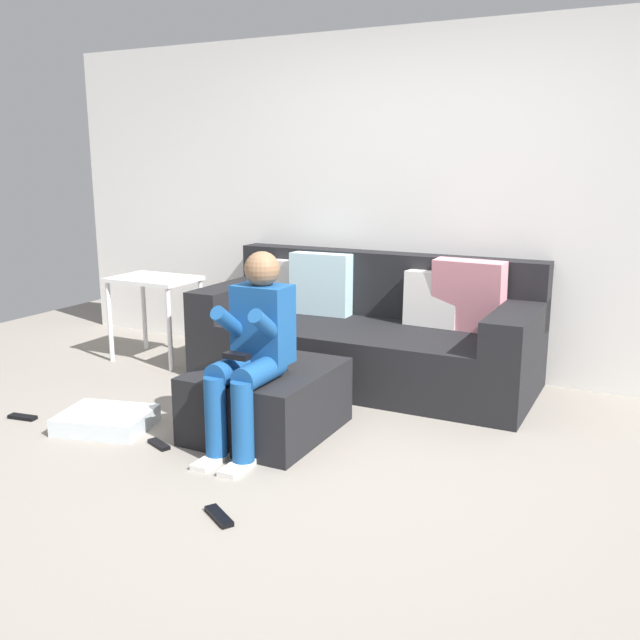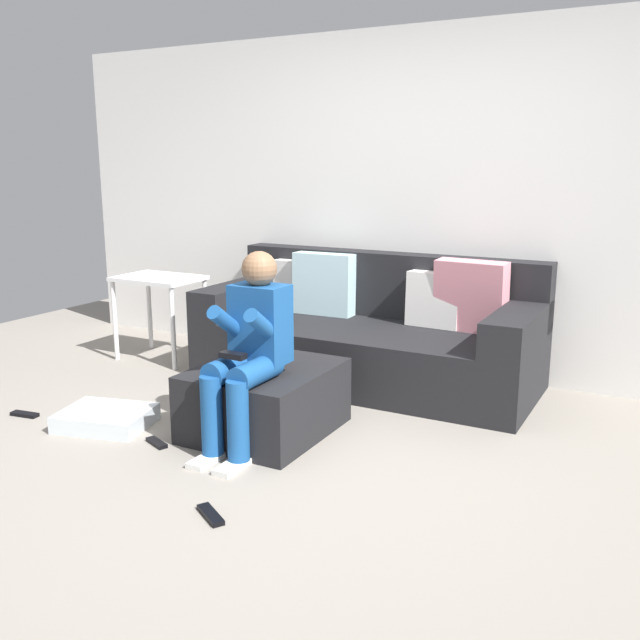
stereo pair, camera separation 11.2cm
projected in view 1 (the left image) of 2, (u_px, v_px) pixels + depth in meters
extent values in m
plane|color=gray|center=(283.00, 470.00, 3.53)|extent=(8.14, 8.14, 0.00)
cube|color=white|center=(422.00, 204.00, 5.06)|extent=(6.26, 0.10, 2.45)
cube|color=black|center=(363.00, 354.00, 4.91)|extent=(2.35, 0.98, 0.40)
cube|color=black|center=(385.00, 284.00, 5.16)|extent=(2.35, 0.19, 0.47)
cube|color=black|center=(237.00, 298.00, 5.30)|extent=(0.25, 0.98, 0.22)
cube|color=black|center=(517.00, 326.00, 4.38)|extent=(0.25, 0.98, 0.22)
cube|color=white|center=(294.00, 286.00, 5.33)|extent=(0.39, 0.13, 0.38)
cube|color=silver|center=(321.00, 284.00, 5.19)|extent=(0.46, 0.17, 0.46)
cube|color=pink|center=(469.00, 295.00, 4.70)|extent=(0.49, 0.21, 0.48)
cube|color=white|center=(432.00, 299.00, 4.83)|extent=(0.39, 0.17, 0.38)
cube|color=black|center=(267.00, 400.00, 3.99)|extent=(0.70, 0.82, 0.39)
cube|color=#194C8C|center=(263.00, 324.00, 3.77)|extent=(0.30, 0.20, 0.43)
sphere|color=#8C6647|center=(262.00, 269.00, 3.70)|extent=(0.19, 0.19, 0.19)
cylinder|color=#194C8C|center=(233.00, 368.00, 3.70)|extent=(0.13, 0.35, 0.13)
cylinder|color=#194C8C|center=(216.00, 416.00, 3.60)|extent=(0.11, 0.11, 0.42)
cube|color=white|center=(210.00, 461.00, 3.59)|extent=(0.10, 0.22, 0.03)
cylinder|color=#194C8C|center=(234.00, 326.00, 3.71)|extent=(0.08, 0.34, 0.27)
cylinder|color=#194C8C|center=(260.00, 372.00, 3.63)|extent=(0.13, 0.35, 0.13)
cylinder|color=#194C8C|center=(243.00, 421.00, 3.52)|extent=(0.11, 0.11, 0.42)
cube|color=white|center=(237.00, 468.00, 3.52)|extent=(0.10, 0.22, 0.03)
cylinder|color=#194C8C|center=(269.00, 328.00, 3.62)|extent=(0.08, 0.32, 0.26)
cube|color=black|center=(237.00, 356.00, 3.57)|extent=(0.14, 0.06, 0.03)
cube|color=silver|center=(106.00, 420.00, 4.07)|extent=(0.59, 0.51, 0.10)
cube|color=white|center=(154.00, 279.00, 5.36)|extent=(0.64, 0.45, 0.03)
cylinder|color=white|center=(110.00, 322.00, 5.39)|extent=(0.04, 0.04, 0.63)
cylinder|color=white|center=(170.00, 330.00, 5.14)|extent=(0.04, 0.04, 0.63)
cylinder|color=white|center=(144.00, 312.00, 5.73)|extent=(0.04, 0.04, 0.63)
cylinder|color=white|center=(202.00, 319.00, 5.48)|extent=(0.04, 0.04, 0.63)
cube|color=black|center=(219.00, 516.00, 3.05)|extent=(0.20, 0.15, 0.02)
cube|color=black|center=(159.00, 444.00, 3.82)|extent=(0.17, 0.11, 0.02)
cube|color=black|center=(23.00, 417.00, 4.23)|extent=(0.19, 0.08, 0.02)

